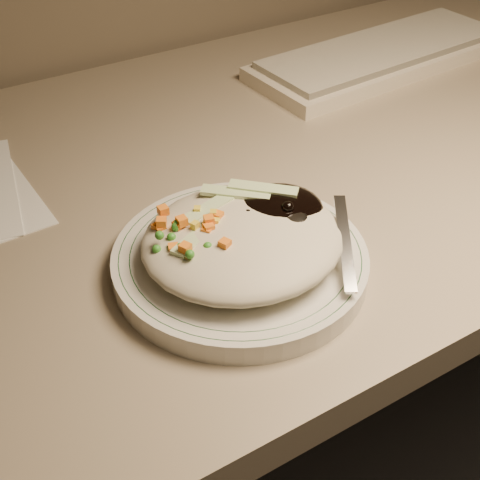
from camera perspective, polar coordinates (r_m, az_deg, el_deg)
desk at (r=0.93m, az=-0.15°, el=-3.84°), size 1.40×0.70×0.74m
plate at (r=0.64m, az=-0.00°, el=-1.83°), size 0.24×0.24×0.02m
plate_rim at (r=0.63m, az=-0.00°, el=-1.14°), size 0.23×0.23×0.00m
meal at (r=0.62m, az=0.38°, el=0.50°), size 0.21×0.19×0.05m
keyboard at (r=1.08m, az=12.07°, el=15.17°), size 0.44×0.18×0.03m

